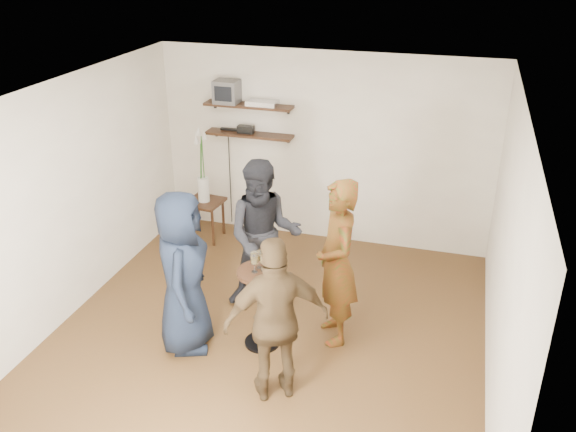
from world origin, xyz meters
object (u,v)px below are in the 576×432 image
at_px(radio, 246,129).
at_px(side_table, 205,207).
at_px(crt_monitor, 227,91).
at_px(person_plaid, 337,263).
at_px(dvd_deck, 262,103).
at_px(person_navy, 183,273).
at_px(person_brown, 277,321).
at_px(person_dark, 264,236).
at_px(drinks_table, 261,298).

bearing_deg(radio, side_table, -142.08).
distance_m(crt_monitor, person_plaid, 3.12).
xyz_separation_m(dvd_deck, side_table, (-0.74, -0.39, -1.42)).
bearing_deg(person_plaid, crt_monitor, -163.06).
distance_m(side_table, person_navy, 2.48).
bearing_deg(person_brown, person_plaid, -136.55).
bearing_deg(dvd_deck, person_dark, -71.41).
relative_size(person_navy, person_brown, 1.06).
xyz_separation_m(side_table, person_brown, (1.91, -2.77, 0.34)).
height_order(dvd_deck, drinks_table, dvd_deck).
relative_size(crt_monitor, person_navy, 0.19).
xyz_separation_m(dvd_deck, drinks_table, (0.80, -2.48, -1.33)).
relative_size(crt_monitor, person_brown, 0.20).
bearing_deg(person_brown, person_navy, -51.06).
distance_m(radio, person_navy, 2.80).
height_order(side_table, person_brown, person_brown).
relative_size(drinks_table, person_navy, 0.51).
distance_m(drinks_table, person_plaid, 0.84).
bearing_deg(person_plaid, radio, -166.78).
relative_size(dvd_deck, person_navy, 0.23).
relative_size(radio, person_brown, 0.14).
xyz_separation_m(person_dark, person_brown, (0.59, -1.43, -0.06)).
distance_m(person_plaid, person_dark, 1.00).
height_order(crt_monitor, drinks_table, crt_monitor).
xyz_separation_m(radio, person_brown, (1.42, -3.15, -0.71)).
height_order(radio, person_brown, person_brown).
xyz_separation_m(person_dark, person_navy, (-0.53, -0.97, -0.01)).
xyz_separation_m(crt_monitor, person_plaid, (1.98, -2.14, -1.12)).
xyz_separation_m(drinks_table, person_navy, (-0.74, -0.23, 0.30)).
height_order(crt_monitor, person_navy, crt_monitor).
distance_m(crt_monitor, radio, 0.56).
height_order(person_dark, person_brown, person_dark).
xyz_separation_m(dvd_deck, radio, (-0.24, 0.00, -0.38)).
bearing_deg(person_plaid, person_navy, -94.50).
distance_m(crt_monitor, person_dark, 2.33).
bearing_deg(dvd_deck, side_table, -152.45).
height_order(crt_monitor, person_plaid, crt_monitor).
bearing_deg(person_plaid, dvd_deck, -170.95).
height_order(crt_monitor, person_dark, crt_monitor).
bearing_deg(person_dark, side_table, 118.44).
bearing_deg(side_table, drinks_table, -53.66).
distance_m(crt_monitor, drinks_table, 3.15).
bearing_deg(drinks_table, person_dark, 106.09).
xyz_separation_m(dvd_deck, person_plaid, (1.50, -2.14, -1.00)).
distance_m(person_dark, person_navy, 1.11).
bearing_deg(crt_monitor, person_brown, -62.21).
xyz_separation_m(drinks_table, person_dark, (-0.22, 0.75, 0.31)).
height_order(drinks_table, person_brown, person_brown).
height_order(person_plaid, person_dark, person_plaid).
bearing_deg(person_plaid, drinks_table, -90.00).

